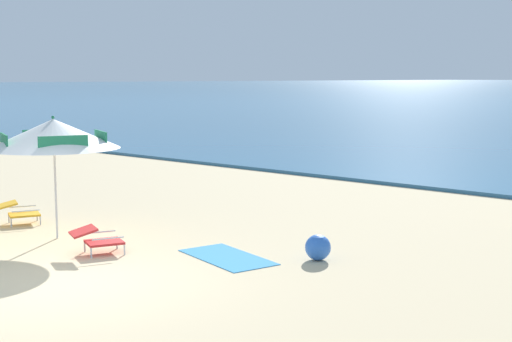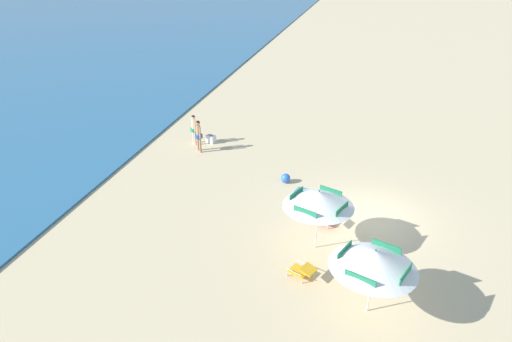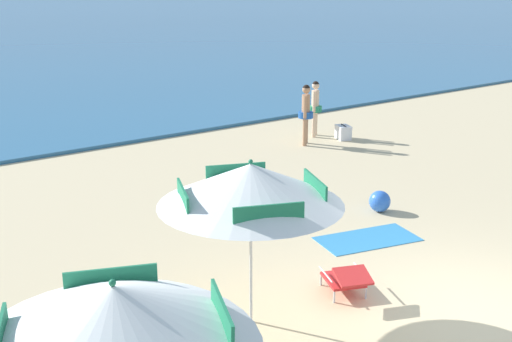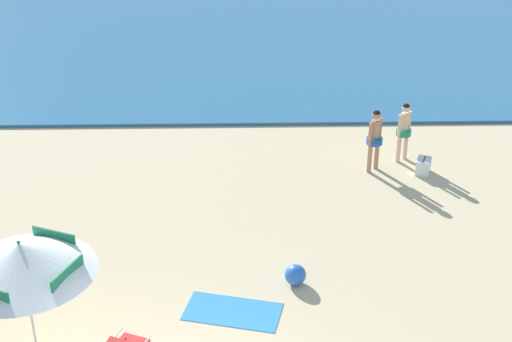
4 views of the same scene
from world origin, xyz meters
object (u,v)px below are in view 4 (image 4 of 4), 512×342
object	(u,v)px
beach_umbrella_striped_main	(21,258)
cooler_box	(423,166)
person_standing_beside	(375,136)
beach_towel	(233,311)
beach_ball	(295,275)
person_standing_near_shore	(404,128)

from	to	relation	value
beach_umbrella_striped_main	cooler_box	world-z (taller)	beach_umbrella_striped_main
person_standing_beside	cooler_box	xyz separation A→B (m)	(1.29, -0.19, -0.78)
beach_umbrella_striped_main	beach_towel	bearing A→B (deg)	17.51
cooler_box	beach_umbrella_striped_main	bearing A→B (deg)	-140.92
beach_ball	beach_towel	xyz separation A→B (m)	(-1.24, -0.87, -0.21)
beach_umbrella_striped_main	cooler_box	size ratio (longest dim) A/B	4.69
person_standing_beside	beach_towel	world-z (taller)	person_standing_beside
person_standing_near_shore	beach_umbrella_striped_main	bearing A→B (deg)	-136.36
beach_towel	beach_ball	bearing A→B (deg)	34.97
beach_umbrella_striped_main	beach_towel	size ratio (longest dim) A/B	1.53
beach_towel	person_standing_beside	bearing A→B (deg)	58.33
beach_ball	beach_towel	distance (m)	1.53
beach_ball	beach_towel	world-z (taller)	beach_ball
cooler_box	beach_ball	bearing A→B (deg)	-127.36
person_standing_near_shore	beach_towel	xyz separation A→B (m)	(-4.50, -6.46, -0.94)
beach_ball	beach_towel	bearing A→B (deg)	-145.03
person_standing_near_shore	cooler_box	world-z (taller)	person_standing_near_shore
person_standing_near_shore	person_standing_beside	distance (m)	1.06
cooler_box	person_standing_beside	bearing A→B (deg)	171.49
cooler_box	beach_ball	world-z (taller)	beach_ball
person_standing_beside	beach_towel	xyz separation A→B (m)	(-3.62, -5.87, -0.97)
person_standing_beside	beach_umbrella_striped_main	bearing A→B (deg)	-135.32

